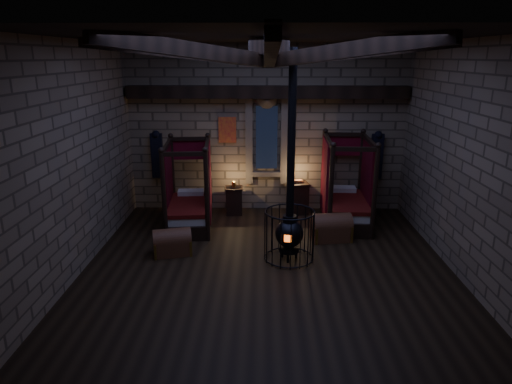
{
  "coord_description": "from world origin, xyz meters",
  "views": [
    {
      "loc": [
        -0.1,
        -8.05,
        3.9
      ],
      "look_at": [
        -0.23,
        0.6,
        1.31
      ],
      "focal_mm": 32.0,
      "sensor_mm": 36.0,
      "label": 1
    }
  ],
  "objects_px": {
    "bed_left": "(190,206)",
    "trunk_right": "(331,228)",
    "bed_right": "(345,202)",
    "trunk_left": "(172,243)",
    "stove": "(289,230)"
  },
  "relations": [
    {
      "from": "bed_left",
      "to": "trunk_right",
      "type": "xyz_separation_m",
      "value": [
        3.24,
        -0.84,
        -0.22
      ]
    },
    {
      "from": "trunk_right",
      "to": "stove",
      "type": "relative_size",
      "value": 0.22
    },
    {
      "from": "trunk_left",
      "to": "stove",
      "type": "bearing_deg",
      "value": -19.39
    },
    {
      "from": "bed_right",
      "to": "trunk_right",
      "type": "height_order",
      "value": "bed_right"
    },
    {
      "from": "trunk_right",
      "to": "bed_right",
      "type": "bearing_deg",
      "value": 57.94
    },
    {
      "from": "bed_left",
      "to": "trunk_left",
      "type": "height_order",
      "value": "bed_left"
    },
    {
      "from": "trunk_left",
      "to": "stove",
      "type": "height_order",
      "value": "stove"
    },
    {
      "from": "stove",
      "to": "bed_left",
      "type": "bearing_deg",
      "value": 149.65
    },
    {
      "from": "trunk_left",
      "to": "trunk_right",
      "type": "relative_size",
      "value": 0.93
    },
    {
      "from": "bed_left",
      "to": "stove",
      "type": "relative_size",
      "value": 0.49
    },
    {
      "from": "bed_left",
      "to": "trunk_left",
      "type": "relative_size",
      "value": 2.35
    },
    {
      "from": "bed_right",
      "to": "trunk_left",
      "type": "bearing_deg",
      "value": -151.1
    },
    {
      "from": "bed_right",
      "to": "trunk_left",
      "type": "relative_size",
      "value": 2.44
    },
    {
      "from": "bed_left",
      "to": "trunk_right",
      "type": "bearing_deg",
      "value": -19.59
    },
    {
      "from": "bed_left",
      "to": "trunk_left",
      "type": "xyz_separation_m",
      "value": [
        -0.11,
        -1.66,
        -0.25
      ]
    }
  ]
}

